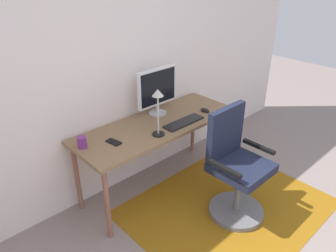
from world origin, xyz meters
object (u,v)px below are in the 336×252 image
(monitor, at_px, (157,89))
(computer_mouse, at_px, (205,110))
(cell_phone, at_px, (114,142))
(office_chair, at_px, (235,172))
(desk, at_px, (158,130))
(keyboard, at_px, (184,122))
(desk_lamp, at_px, (158,104))
(coffee_cup, at_px, (82,142))

(monitor, xyz_separation_m, computer_mouse, (0.38, -0.30, -0.25))
(cell_phone, distance_m, office_chair, 1.10)
(desk, relative_size, keyboard, 3.86)
(computer_mouse, xyz_separation_m, cell_phone, (-1.04, 0.11, -0.01))
(cell_phone, bearing_deg, keyboard, -22.00)
(monitor, xyz_separation_m, desk_lamp, (-0.29, -0.34, 0.03))
(monitor, height_order, coffee_cup, monitor)
(computer_mouse, bearing_deg, cell_phone, 173.82)
(monitor, distance_m, desk_lamp, 0.45)
(desk_lamp, bearing_deg, monitor, 49.55)
(monitor, height_order, desk_lamp, monitor)
(coffee_cup, distance_m, desk_lamp, 0.70)
(coffee_cup, relative_size, office_chair, 0.10)
(monitor, height_order, office_chair, monitor)
(monitor, distance_m, computer_mouse, 0.54)
(keyboard, distance_m, desk_lamp, 0.44)
(coffee_cup, bearing_deg, computer_mouse, -9.90)
(computer_mouse, xyz_separation_m, office_chair, (-0.28, -0.62, -0.31))
(keyboard, height_order, desk_lamp, desk_lamp)
(desk_lamp, height_order, office_chair, desk_lamp)
(desk, height_order, cell_phone, cell_phone)
(desk, xyz_separation_m, keyboard, (0.18, -0.17, 0.08))
(desk, xyz_separation_m, cell_phone, (-0.52, -0.02, 0.08))
(office_chair, bearing_deg, keyboard, 96.17)
(desk, bearing_deg, monitor, 49.06)
(monitor, bearing_deg, desk_lamp, -130.45)
(coffee_cup, xyz_separation_m, office_chair, (1.00, -0.84, -0.34))
(desk, bearing_deg, desk_lamp, -129.98)
(keyboard, height_order, computer_mouse, computer_mouse)
(desk, distance_m, computer_mouse, 0.55)
(desk, bearing_deg, cell_phone, -177.93)
(desk_lamp, xyz_separation_m, office_chair, (0.40, -0.58, -0.59))
(desk_lamp, relative_size, office_chair, 0.42)
(keyboard, bearing_deg, computer_mouse, 5.80)
(desk, bearing_deg, keyboard, -42.41)
(computer_mouse, height_order, desk_lamp, desk_lamp)
(desk, height_order, computer_mouse, computer_mouse)
(monitor, xyz_separation_m, office_chair, (0.11, -0.92, -0.56))
(computer_mouse, distance_m, desk_lamp, 0.73)
(cell_phone, bearing_deg, desk, -7.98)
(keyboard, distance_m, computer_mouse, 0.35)
(coffee_cup, distance_m, cell_phone, 0.26)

